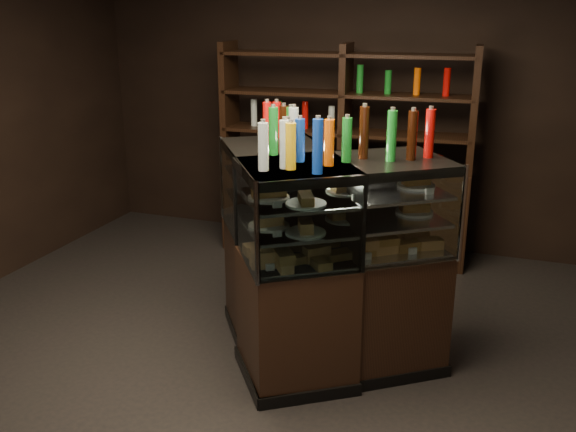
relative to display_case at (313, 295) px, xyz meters
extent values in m
plane|color=black|center=(-0.53, -0.06, -0.48)|extent=(5.00, 5.00, 0.00)
cube|color=black|center=(-0.53, 2.44, 1.02)|extent=(5.00, 0.02, 3.00)
cube|color=black|center=(0.21, -0.03, -0.06)|extent=(1.40, 1.26, 0.83)
cube|color=black|center=(0.21, -0.03, -0.44)|extent=(1.44, 1.30, 0.08)
cube|color=black|center=(0.21, -0.03, 0.91)|extent=(1.40, 1.26, 0.06)
cube|color=silver|center=(0.21, -0.03, 0.36)|extent=(1.33, 1.19, 0.02)
cube|color=silver|center=(0.21, -0.03, 0.56)|extent=(1.33, 1.19, 0.02)
cube|color=silver|center=(0.21, -0.03, 0.73)|extent=(1.33, 1.19, 0.02)
cube|color=white|center=(0.40, -0.30, 0.64)|extent=(1.03, 0.76, 0.59)
cylinder|color=silver|center=(0.91, 0.09, 0.64)|extent=(0.03, 0.03, 0.61)
cylinder|color=silver|center=(-0.12, -0.66, 0.64)|extent=(0.03, 0.03, 0.61)
cube|color=black|center=(-0.21, 0.04, -0.06)|extent=(1.23, 1.41, 0.83)
cube|color=black|center=(-0.21, 0.04, -0.44)|extent=(1.27, 1.45, 0.08)
cube|color=black|center=(-0.21, 0.04, 0.91)|extent=(1.23, 1.41, 0.06)
cube|color=silver|center=(-0.21, 0.04, 0.36)|extent=(1.16, 1.34, 0.02)
cube|color=silver|center=(-0.21, 0.04, 0.56)|extent=(1.16, 1.34, 0.02)
cube|color=silver|center=(-0.21, 0.04, 0.73)|extent=(1.16, 1.34, 0.02)
cube|color=white|center=(-0.48, -0.15, 0.64)|extent=(0.72, 1.06, 0.59)
cylinder|color=silver|center=(-0.12, -0.66, 0.64)|extent=(0.03, 0.03, 0.61)
cylinder|color=silver|center=(-0.82, 0.39, 0.64)|extent=(0.03, 0.03, 0.61)
cube|color=#B58941|center=(-0.20, -0.37, 0.40)|extent=(0.20, 0.18, 0.06)
cube|color=#B58941|center=(-0.08, -0.28, 0.40)|extent=(0.20, 0.18, 0.06)
cube|color=#B58941|center=(0.04, -0.19, 0.40)|extent=(0.20, 0.18, 0.06)
cube|color=#B58941|center=(0.17, -0.10, 0.40)|extent=(0.20, 0.18, 0.06)
cube|color=#B58941|center=(0.29, -0.01, 0.40)|extent=(0.20, 0.18, 0.06)
cube|color=#B58941|center=(0.41, 0.08, 0.40)|extent=(0.20, 0.18, 0.06)
cube|color=#B58941|center=(0.53, 0.17, 0.40)|extent=(0.20, 0.18, 0.06)
cube|color=#B58941|center=(0.66, 0.26, 0.40)|extent=(0.20, 0.18, 0.06)
cylinder|color=white|center=(-0.18, -0.32, 0.57)|extent=(0.24, 0.24, 0.02)
cube|color=#B58941|center=(-0.18, -0.32, 0.61)|extent=(0.19, 0.17, 0.05)
cylinder|color=white|center=(0.21, -0.03, 0.57)|extent=(0.24, 0.24, 0.02)
cube|color=#B58941|center=(0.21, -0.03, 0.61)|extent=(0.19, 0.17, 0.05)
cylinder|color=white|center=(0.60, 0.25, 0.57)|extent=(0.24, 0.24, 0.02)
cube|color=#B58941|center=(0.60, 0.25, 0.61)|extent=(0.19, 0.17, 0.05)
cylinder|color=white|center=(-0.18, -0.32, 0.75)|extent=(0.24, 0.24, 0.02)
cube|color=#B58941|center=(-0.18, -0.32, 0.78)|extent=(0.19, 0.17, 0.05)
cylinder|color=white|center=(0.21, -0.03, 0.75)|extent=(0.24, 0.24, 0.02)
cube|color=#B58941|center=(0.21, -0.03, 0.78)|extent=(0.19, 0.17, 0.05)
cylinder|color=white|center=(0.60, 0.25, 0.75)|extent=(0.24, 0.24, 0.02)
cube|color=#B58941|center=(0.60, 0.25, 0.78)|extent=(0.19, 0.17, 0.05)
cube|color=#B58941|center=(-0.53, 0.46, 0.40)|extent=(0.18, 0.20, 0.06)
cube|color=#B58941|center=(-0.45, 0.34, 0.40)|extent=(0.18, 0.20, 0.06)
cube|color=#B58941|center=(-0.36, 0.21, 0.40)|extent=(0.18, 0.20, 0.06)
cube|color=#B58941|center=(-0.28, 0.08, 0.40)|extent=(0.18, 0.20, 0.06)
cube|color=#B58941|center=(-0.19, -0.04, 0.40)|extent=(0.18, 0.20, 0.06)
cube|color=#B58941|center=(-0.11, -0.17, 0.40)|extent=(0.18, 0.20, 0.06)
cube|color=#B58941|center=(-0.02, -0.30, 0.40)|extent=(0.18, 0.20, 0.06)
cube|color=#B58941|center=(0.06, -0.42, 0.40)|extent=(0.18, 0.20, 0.06)
cylinder|color=white|center=(-0.48, 0.44, 0.57)|extent=(0.24, 0.24, 0.02)
cube|color=#B58941|center=(-0.48, 0.44, 0.61)|extent=(0.16, 0.19, 0.05)
cylinder|color=white|center=(-0.21, 0.04, 0.57)|extent=(0.24, 0.24, 0.02)
cube|color=#B58941|center=(-0.21, 0.04, 0.61)|extent=(0.16, 0.19, 0.05)
cylinder|color=white|center=(0.06, -0.36, 0.57)|extent=(0.24, 0.24, 0.02)
cube|color=#B58941|center=(0.06, -0.36, 0.61)|extent=(0.16, 0.19, 0.05)
cylinder|color=white|center=(-0.48, 0.44, 0.75)|extent=(0.24, 0.24, 0.02)
cube|color=#B58941|center=(-0.48, 0.44, 0.78)|extent=(0.16, 0.19, 0.05)
cylinder|color=white|center=(-0.21, 0.04, 0.75)|extent=(0.24, 0.24, 0.02)
cube|color=#B58941|center=(-0.21, 0.04, 0.78)|extent=(0.16, 0.19, 0.05)
cylinder|color=white|center=(0.06, -0.36, 0.75)|extent=(0.24, 0.24, 0.02)
cube|color=#B58941|center=(0.06, -0.36, 0.78)|extent=(0.16, 0.19, 0.05)
cylinder|color=#0F38B2|center=(-0.22, -0.35, 1.08)|extent=(0.06, 0.06, 0.28)
cylinder|color=silver|center=(-0.22, -0.35, 1.23)|extent=(0.03, 0.03, 0.02)
cylinder|color=silver|center=(-0.11, -0.27, 1.08)|extent=(0.06, 0.06, 0.28)
cylinder|color=silver|center=(-0.11, -0.27, 1.23)|extent=(0.03, 0.03, 0.02)
cylinder|color=yellow|center=(-0.01, -0.19, 1.08)|extent=(0.06, 0.06, 0.28)
cylinder|color=silver|center=(-0.01, -0.19, 1.23)|extent=(0.03, 0.03, 0.02)
cylinder|color=black|center=(0.10, -0.11, 1.08)|extent=(0.06, 0.06, 0.28)
cylinder|color=silver|center=(0.10, -0.11, 1.23)|extent=(0.03, 0.03, 0.02)
cylinder|color=#147223|center=(0.21, -0.03, 1.08)|extent=(0.06, 0.06, 0.28)
cylinder|color=silver|center=(0.21, -0.03, 1.23)|extent=(0.03, 0.03, 0.02)
cylinder|color=#B20C0A|center=(0.32, 0.04, 1.08)|extent=(0.06, 0.06, 0.28)
cylinder|color=silver|center=(0.32, 0.04, 1.23)|extent=(0.03, 0.03, 0.02)
cylinder|color=#D8590A|center=(0.42, 0.12, 1.08)|extent=(0.06, 0.06, 0.28)
cylinder|color=silver|center=(0.42, 0.12, 1.23)|extent=(0.03, 0.03, 0.02)
cylinder|color=#0F38B2|center=(0.53, 0.20, 1.08)|extent=(0.06, 0.06, 0.28)
cylinder|color=silver|center=(0.53, 0.20, 1.23)|extent=(0.03, 0.03, 0.02)
cylinder|color=silver|center=(0.64, 0.28, 1.08)|extent=(0.06, 0.06, 0.28)
cylinder|color=silver|center=(0.64, 0.28, 1.23)|extent=(0.03, 0.03, 0.02)
cylinder|color=#0F38B2|center=(-0.51, 0.48, 1.08)|extent=(0.06, 0.06, 0.28)
cylinder|color=silver|center=(-0.51, 0.48, 1.23)|extent=(0.03, 0.03, 0.02)
cylinder|color=silver|center=(-0.43, 0.37, 1.08)|extent=(0.06, 0.06, 0.28)
cylinder|color=silver|center=(-0.43, 0.37, 1.23)|extent=(0.03, 0.03, 0.02)
cylinder|color=yellow|center=(-0.36, 0.26, 1.08)|extent=(0.06, 0.06, 0.28)
cylinder|color=silver|center=(-0.36, 0.26, 1.23)|extent=(0.03, 0.03, 0.02)
cylinder|color=black|center=(-0.28, 0.15, 1.08)|extent=(0.06, 0.06, 0.28)
cylinder|color=silver|center=(-0.28, 0.15, 1.23)|extent=(0.03, 0.03, 0.02)
cylinder|color=#147223|center=(-0.21, 0.04, 1.08)|extent=(0.06, 0.06, 0.28)
cylinder|color=silver|center=(-0.21, 0.04, 1.23)|extent=(0.03, 0.03, 0.02)
cylinder|color=#B20C0A|center=(-0.13, -0.07, 1.08)|extent=(0.06, 0.06, 0.28)
cylinder|color=silver|center=(-0.13, -0.07, 1.23)|extent=(0.03, 0.03, 0.02)
cylinder|color=#D8590A|center=(-0.06, -0.18, 1.08)|extent=(0.06, 0.06, 0.28)
cylinder|color=silver|center=(-0.06, -0.18, 1.23)|extent=(0.03, 0.03, 0.02)
cylinder|color=#0F38B2|center=(0.02, -0.29, 1.08)|extent=(0.06, 0.06, 0.28)
cylinder|color=silver|center=(0.02, -0.29, 1.23)|extent=(0.03, 0.03, 0.02)
cylinder|color=silver|center=(0.09, -0.40, 1.08)|extent=(0.06, 0.06, 0.28)
cylinder|color=silver|center=(0.09, -0.40, 1.23)|extent=(0.03, 0.03, 0.02)
cylinder|color=black|center=(0.18, -0.07, -0.38)|extent=(0.27, 0.27, 0.20)
cone|color=#1C632C|center=(0.18, -0.07, 0.01)|extent=(0.40, 0.40, 0.56)
cone|color=#1C632C|center=(0.18, -0.07, 0.19)|extent=(0.32, 0.32, 0.39)
cube|color=black|center=(-0.33, 1.99, -0.03)|extent=(2.35, 0.55, 0.90)
cube|color=black|center=(-1.47, 1.93, 0.97)|extent=(0.08, 0.38, 1.10)
cube|color=black|center=(-0.33, 1.99, 0.97)|extent=(0.08, 0.38, 1.10)
cube|color=black|center=(0.80, 2.05, 0.97)|extent=(0.08, 0.38, 1.10)
cube|color=black|center=(-0.33, 1.99, 0.72)|extent=(2.30, 0.51, 0.03)
cube|color=black|center=(-0.33, 1.99, 1.07)|extent=(2.30, 0.51, 0.03)
cube|color=black|center=(-0.33, 1.99, 1.42)|extent=(2.30, 0.51, 0.03)
cylinder|color=#0F38B2|center=(-1.22, 1.94, 0.85)|extent=(0.06, 0.06, 0.22)
cylinder|color=silver|center=(-0.97, 1.96, 0.85)|extent=(0.06, 0.06, 0.22)
cylinder|color=yellow|center=(-0.71, 1.97, 0.85)|extent=(0.06, 0.06, 0.22)
cylinder|color=black|center=(-0.46, 1.98, 0.85)|extent=(0.06, 0.06, 0.22)
cylinder|color=#147223|center=(-0.21, 2.00, 0.85)|extent=(0.06, 0.06, 0.22)
cylinder|color=#B20C0A|center=(0.05, 2.01, 0.85)|extent=(0.06, 0.06, 0.22)
cylinder|color=#D8590A|center=(0.30, 2.03, 0.85)|extent=(0.06, 0.06, 0.22)
cylinder|color=#0F38B2|center=(0.55, 2.04, 0.85)|extent=(0.06, 0.06, 0.22)
camera|label=1|loc=(1.16, -3.71, 1.83)|focal=40.00mm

